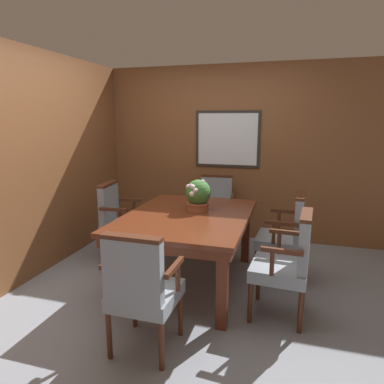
{
  "coord_description": "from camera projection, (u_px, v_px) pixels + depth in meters",
  "views": [
    {
      "loc": [
        1.12,
        -3.0,
        1.7
      ],
      "look_at": [
        0.13,
        0.39,
        0.95
      ],
      "focal_mm": 32.0,
      "sensor_mm": 36.0,
      "label": 1
    }
  ],
  "objects": [
    {
      "name": "ground_plane",
      "position": [
        169.0,
        290.0,
        3.48
      ],
      "size": [
        14.0,
        14.0,
        0.0
      ],
      "primitive_type": "plane",
      "color": "gray"
    },
    {
      "name": "dining_table",
      "position": [
        188.0,
        223.0,
        3.53
      ],
      "size": [
        1.23,
        1.64,
        0.75
      ],
      "color": "#562614",
      "rests_on": "ground_plane"
    },
    {
      "name": "wall_left",
      "position": [
        31.0,
        165.0,
        3.65
      ],
      "size": [
        0.06,
        7.2,
        2.45
      ],
      "color": "brown",
      "rests_on": "ground_plane"
    },
    {
      "name": "chair_head_far",
      "position": [
        215.0,
        207.0,
        4.69
      ],
      "size": [
        0.54,
        0.5,
        0.96
      ],
      "rotation": [
        0.0,
        0.0,
        0.07
      ],
      "color": "#472314",
      "rests_on": "ground_plane"
    },
    {
      "name": "chair_head_near",
      "position": [
        141.0,
        287.0,
        2.45
      ],
      "size": [
        0.52,
        0.48,
        0.96
      ],
      "rotation": [
        0.0,
        0.0,
        3.13
      ],
      "color": "#472314",
      "rests_on": "ground_plane"
    },
    {
      "name": "wall_back",
      "position": [
        212.0,
        153.0,
        4.97
      ],
      "size": [
        7.2,
        0.08,
        2.45
      ],
      "color": "brown",
      "rests_on": "ground_plane"
    },
    {
      "name": "potted_plant",
      "position": [
        198.0,
        195.0,
        3.63
      ],
      "size": [
        0.27,
        0.31,
        0.33
      ],
      "color": "#9E5638",
      "rests_on": "dining_table"
    },
    {
      "name": "chair_right_near",
      "position": [
        288.0,
        260.0,
        2.91
      ],
      "size": [
        0.5,
        0.54,
        0.96
      ],
      "rotation": [
        0.0,
        0.0,
        -1.64
      ],
      "color": "#472314",
      "rests_on": "ground_plane"
    },
    {
      "name": "chair_right_far",
      "position": [
        287.0,
        233.0,
        3.62
      ],
      "size": [
        0.5,
        0.54,
        0.96
      ],
      "rotation": [
        0.0,
        0.0,
        -1.64
      ],
      "color": "#472314",
      "rests_on": "ground_plane"
    },
    {
      "name": "chair_left_far",
      "position": [
        119.0,
        217.0,
        4.18
      ],
      "size": [
        0.51,
        0.55,
        0.96
      ],
      "rotation": [
        0.0,
        0.0,
        1.67
      ],
      "color": "#472314",
      "rests_on": "ground_plane"
    }
  ]
}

